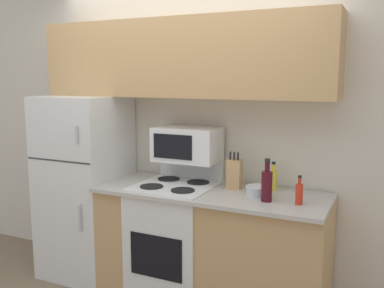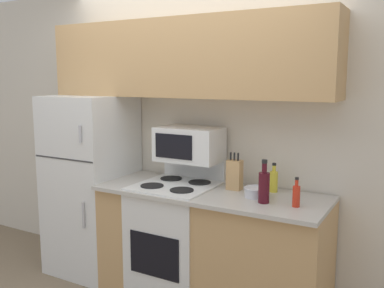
# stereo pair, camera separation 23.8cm
# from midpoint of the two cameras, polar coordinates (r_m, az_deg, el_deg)

# --- Properties ---
(wall_back) EXTENTS (8.00, 0.05, 2.55)m
(wall_back) POSITION_cam_midpoint_polar(r_m,az_deg,el_deg) (3.66, 2.35, 1.40)
(wall_back) COLOR beige
(wall_back) RESTS_ON ground_plane
(lower_cabinets) EXTENTS (1.76, 0.67, 0.90)m
(lower_cabinets) POSITION_cam_midpoint_polar(r_m,az_deg,el_deg) (3.41, 4.57, -13.52)
(lower_cabinets) COLOR tan
(lower_cabinets) RESTS_ON ground_plane
(refrigerator) EXTENTS (0.67, 0.66, 1.59)m
(refrigerator) POSITION_cam_midpoint_polar(r_m,az_deg,el_deg) (3.95, -11.61, -5.30)
(refrigerator) COLOR white
(refrigerator) RESTS_ON ground_plane
(upper_cabinets) EXTENTS (2.43, 0.36, 0.61)m
(upper_cabinets) POSITION_cam_midpoint_polar(r_m,az_deg,el_deg) (3.45, 0.84, 11.33)
(upper_cabinets) COLOR tan
(upper_cabinets) RESTS_ON refrigerator
(stove) EXTENTS (0.60, 0.65, 1.07)m
(stove) POSITION_cam_midpoint_polar(r_m,az_deg,el_deg) (3.53, -0.08, -12.39)
(stove) COLOR white
(stove) RESTS_ON ground_plane
(microwave) EXTENTS (0.52, 0.32, 0.27)m
(microwave) POSITION_cam_midpoint_polar(r_m,az_deg,el_deg) (3.45, 1.58, -0.05)
(microwave) COLOR white
(microwave) RESTS_ON stove
(knife_block) EXTENTS (0.11, 0.08, 0.29)m
(knife_block) POSITION_cam_midpoint_polar(r_m,az_deg,el_deg) (3.29, 7.76, -4.08)
(knife_block) COLOR tan
(knife_block) RESTS_ON lower_cabinets
(bowl) EXTENTS (0.17, 0.17, 0.07)m
(bowl) POSITION_cam_midpoint_polar(r_m,az_deg,el_deg) (3.13, 10.67, -6.29)
(bowl) COLOR silver
(bowl) RESTS_ON lower_cabinets
(bottle_hot_sauce) EXTENTS (0.05, 0.05, 0.20)m
(bottle_hot_sauce) POSITION_cam_midpoint_polar(r_m,az_deg,el_deg) (2.95, 16.01, -6.61)
(bottle_hot_sauce) COLOR red
(bottle_hot_sauce) RESTS_ON lower_cabinets
(bottle_wine_red) EXTENTS (0.08, 0.08, 0.30)m
(bottle_wine_red) POSITION_cam_midpoint_polar(r_m,az_deg,el_deg) (2.98, 11.85, -5.52)
(bottle_wine_red) COLOR #470F19
(bottle_wine_red) RESTS_ON lower_cabinets
(bottle_cooking_spray) EXTENTS (0.06, 0.06, 0.22)m
(bottle_cooking_spray) POSITION_cam_midpoint_polar(r_m,az_deg,el_deg) (3.28, 12.90, -4.79)
(bottle_cooking_spray) COLOR gold
(bottle_cooking_spray) RESTS_ON lower_cabinets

